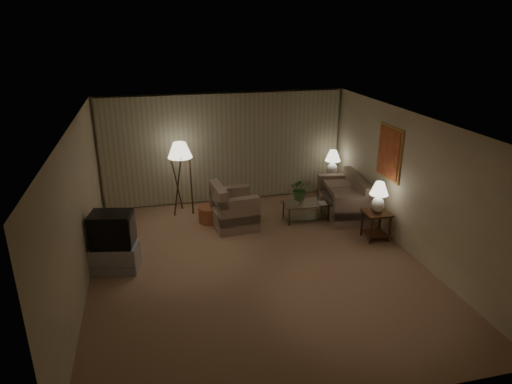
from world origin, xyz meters
TOP-DOWN VIEW (x-y plane):
  - ground at (0.00, 0.00)m, footprint 7.00×7.00m
  - room_shell at (0.02, 1.51)m, footprint 6.04×7.02m
  - sofa at (2.50, 1.84)m, footprint 1.86×1.24m
  - armchair at (-0.09, 1.76)m, footprint 1.10×1.06m
  - side_table_near at (2.65, 0.49)m, footprint 0.51×0.51m
  - side_table_far at (2.65, 2.90)m, footprint 0.50×0.42m
  - table_lamp_near at (2.65, 0.49)m, footprint 0.38×0.38m
  - table_lamp_far at (2.65, 2.90)m, footprint 0.38×0.38m
  - coffee_table at (1.56, 1.74)m, footprint 1.07×0.58m
  - tv_cabinet at (-2.55, 0.42)m, footprint 1.03×0.84m
  - crt_tv at (-2.55, 0.42)m, footprint 0.92×0.80m
  - floor_lamp at (-1.12, 2.81)m, footprint 0.56×0.56m
  - ottoman at (-0.56, 2.16)m, footprint 0.60×0.60m
  - vase at (1.41, 1.74)m, footprint 0.19×0.19m
  - flowers at (1.41, 1.74)m, footprint 0.54×0.50m
  - book at (1.81, 1.64)m, footprint 0.21×0.26m

SIDE VIEW (x-z plane):
  - ground at x=0.00m, z-range 0.00..0.00m
  - ottoman at x=-0.56m, z-range 0.00..0.36m
  - tv_cabinet at x=-2.55m, z-range 0.00..0.50m
  - coffee_table at x=1.56m, z-range 0.07..0.48m
  - sofa at x=2.50m, z-range 0.00..0.73m
  - armchair at x=-0.09m, z-range 0.00..0.79m
  - side_table_far at x=2.65m, z-range 0.10..0.70m
  - side_table_near at x=2.65m, z-range 0.11..0.71m
  - book at x=1.81m, z-range 0.41..0.43m
  - vase at x=1.41m, z-range 0.42..0.56m
  - crt_tv at x=-2.55m, z-range 0.50..1.12m
  - flowers at x=1.41m, z-range 0.56..1.07m
  - floor_lamp at x=-1.12m, z-range 0.04..1.75m
  - table_lamp_near at x=2.65m, z-range 0.66..1.31m
  - table_lamp_far at x=2.65m, z-range 0.66..1.32m
  - room_shell at x=0.02m, z-range 0.39..3.11m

